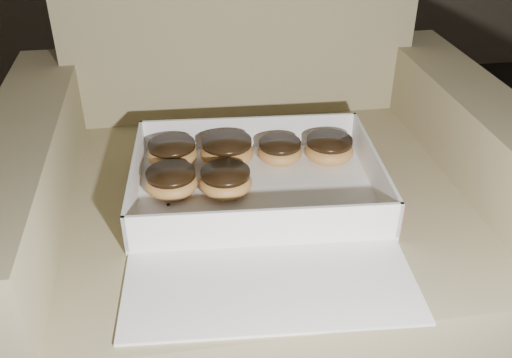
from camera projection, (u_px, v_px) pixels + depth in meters
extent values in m
cube|color=#897C57|center=(263.00, 272.00, 1.18)|extent=(0.76, 0.76, 0.44)
cube|color=#897C57|center=(51.00, 265.00, 1.09)|extent=(0.13, 0.76, 0.59)
cube|color=#897C57|center=(455.00, 225.00, 1.19)|extent=(0.13, 0.76, 0.59)
cube|color=white|center=(256.00, 190.00, 1.03)|extent=(0.45, 0.35, 0.01)
cube|color=white|center=(249.00, 132.00, 1.15)|extent=(0.43, 0.04, 0.06)
cube|color=white|center=(265.00, 227.00, 0.88)|extent=(0.43, 0.04, 0.06)
cube|color=white|center=(135.00, 178.00, 1.00)|extent=(0.03, 0.32, 0.06)
cube|color=white|center=(373.00, 168.00, 1.03)|extent=(0.03, 0.32, 0.06)
cube|color=#BA4B5D|center=(376.00, 168.00, 1.03)|extent=(0.02, 0.32, 0.06)
cube|color=white|center=(271.00, 287.00, 0.82)|extent=(0.43, 0.21, 0.01)
ellipsoid|color=#BE8742|center=(280.00, 152.00, 1.10)|extent=(0.09, 0.09, 0.04)
cylinder|color=black|center=(280.00, 144.00, 1.09)|extent=(0.08, 0.08, 0.01)
ellipsoid|color=#BE8742|center=(172.00, 183.00, 1.00)|extent=(0.09, 0.09, 0.04)
cylinder|color=black|center=(171.00, 174.00, 0.99)|extent=(0.09, 0.09, 0.01)
ellipsoid|color=#BE8742|center=(226.00, 182.00, 1.00)|extent=(0.09, 0.09, 0.04)
cylinder|color=black|center=(225.00, 173.00, 0.99)|extent=(0.09, 0.09, 0.01)
ellipsoid|color=#BE8742|center=(227.00, 152.00, 1.09)|extent=(0.10, 0.10, 0.05)
cylinder|color=black|center=(227.00, 142.00, 1.08)|extent=(0.10, 0.10, 0.01)
ellipsoid|color=#BE8742|center=(329.00, 150.00, 1.10)|extent=(0.10, 0.10, 0.05)
cylinder|color=black|center=(330.00, 141.00, 1.09)|extent=(0.09, 0.09, 0.01)
ellipsoid|color=#BE8742|center=(172.00, 154.00, 1.09)|extent=(0.10, 0.10, 0.05)
cylinder|color=black|center=(172.00, 145.00, 1.08)|extent=(0.09, 0.09, 0.01)
ellipsoid|color=black|center=(168.00, 205.00, 0.98)|extent=(0.01, 0.01, 0.00)
ellipsoid|color=black|center=(359.00, 230.00, 0.92)|extent=(0.01, 0.01, 0.00)
ellipsoid|color=black|center=(194.00, 230.00, 0.92)|extent=(0.01, 0.01, 0.00)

